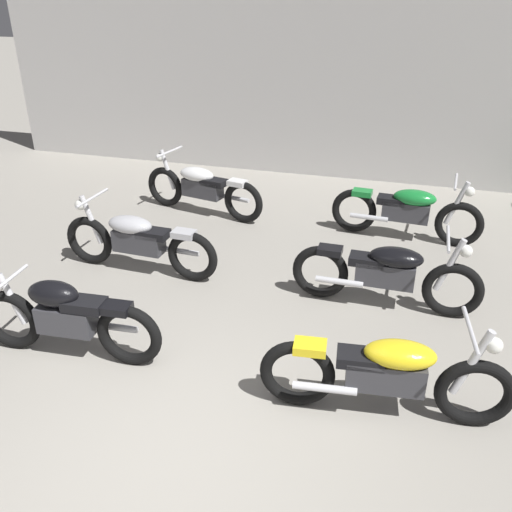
% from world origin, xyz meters
% --- Properties ---
extents(ground_plane, '(60.00, 60.00, 0.00)m').
position_xyz_m(ground_plane, '(0.00, 0.00, 0.00)').
color(ground_plane, gray).
extents(back_wall, '(13.10, 0.24, 3.60)m').
position_xyz_m(back_wall, '(0.00, 7.51, 1.80)').
color(back_wall, '#BCBAB7').
rests_on(back_wall, ground).
extents(motorcycle_left_row_0, '(1.97, 0.49, 0.88)m').
position_xyz_m(motorcycle_left_row_0, '(-1.49, 1.04, 0.46)').
color(motorcycle_left_row_0, black).
rests_on(motorcycle_left_row_0, ground).
extents(motorcycle_left_row_1, '(2.17, 0.68, 0.97)m').
position_xyz_m(motorcycle_left_row_1, '(-1.64, 2.87, 0.45)').
color(motorcycle_left_row_1, black).
rests_on(motorcycle_left_row_1, ground).
extents(motorcycle_left_row_2, '(2.15, 0.74, 0.97)m').
position_xyz_m(motorcycle_left_row_2, '(-1.57, 4.96, 0.45)').
color(motorcycle_left_row_2, black).
rests_on(motorcycle_left_row_2, ground).
extents(motorcycle_right_row_0, '(2.17, 0.68, 0.97)m').
position_xyz_m(motorcycle_right_row_0, '(1.63, 1.05, 0.45)').
color(motorcycle_right_row_0, black).
rests_on(motorcycle_right_row_0, ground).
extents(motorcycle_right_row_1, '(2.17, 0.68, 0.97)m').
position_xyz_m(motorcycle_right_row_1, '(1.49, 2.87, 0.45)').
color(motorcycle_right_row_1, black).
rests_on(motorcycle_right_row_1, ground).
extents(motorcycle_right_row_2, '(2.17, 0.68, 0.97)m').
position_xyz_m(motorcycle_right_row_2, '(1.64, 4.87, 0.45)').
color(motorcycle_right_row_2, black).
rests_on(motorcycle_right_row_2, ground).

